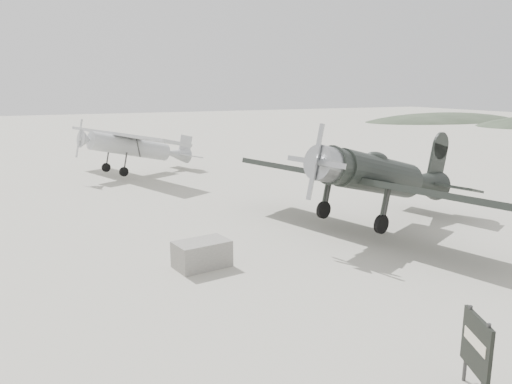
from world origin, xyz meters
The scene contains 6 objects.
ground centered at (0.00, 0.00, 0.00)m, with size 160.00×160.00×0.00m, color #ABA798.
hill_northeast centered at (50.00, 40.00, 0.00)m, with size 32.00×16.00×5.20m, color #303B2B.
lowwing_monoplane centered at (5.29, -0.97, 1.90)m, with size 8.08×11.14×3.59m.
highwing_monoplane centered at (-0.44, 13.87, 1.82)m, with size 7.36×10.20×2.91m.
equipment_block centered at (-1.91, -2.00, 0.38)m, with size 1.52×0.95×0.76m, color slate.
sign_board centered at (0.27, -9.61, 0.85)m, with size 0.46×0.92×1.42m.
Camera 1 is at (-6.27, -14.89, 5.09)m, focal length 35.00 mm.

